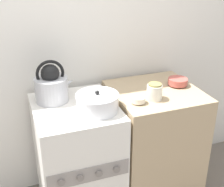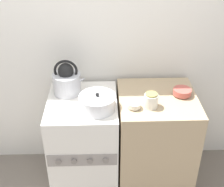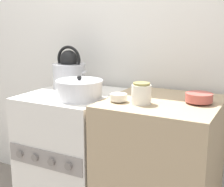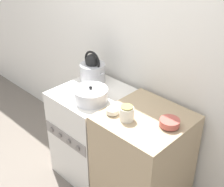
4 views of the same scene
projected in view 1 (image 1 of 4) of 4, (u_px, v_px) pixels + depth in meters
The scene contains 8 objects.
wall_back at pixel (59, 35), 2.22m from camera, with size 7.00×0.06×2.50m.
stove at pixel (78, 160), 2.24m from camera, with size 0.55×0.64×0.86m.
counter at pixel (152, 142), 2.42m from camera, with size 0.61×0.62×0.89m.
kettle at pixel (52, 86), 2.09m from camera, with size 0.27×0.22×0.29m.
cooking_pot at pixel (97, 103), 1.97m from camera, with size 0.28×0.28×0.14m.
enamel_bowl at pixel (178, 82), 2.30m from camera, with size 0.14×0.14×0.06m.
small_ceramic_bowl at pixel (138, 100), 2.04m from camera, with size 0.09×0.09×0.04m.
storage_jar at pixel (154, 92), 2.08m from camera, with size 0.10×0.10×0.11m.
Camera 1 is at (-0.39, -1.50, 1.81)m, focal length 50.00 mm.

